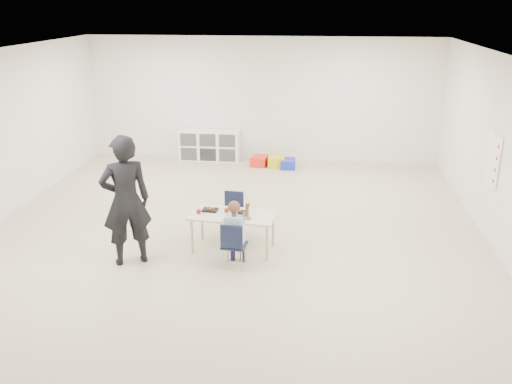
# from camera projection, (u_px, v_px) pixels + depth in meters

# --- Properties ---
(room) EXTENTS (9.00, 9.02, 2.80)m
(room) POSITION_uv_depth(u_px,v_px,m) (230.00, 152.00, 8.10)
(room) COLOR #C5B397
(room) RESTS_ON ground
(table) EXTENTS (1.29, 0.73, 0.57)m
(table) POSITION_uv_depth(u_px,v_px,m) (233.00, 232.00, 8.06)
(table) COLOR beige
(table) RESTS_ON ground
(chair_near) EXTENTS (0.36, 0.34, 0.68)m
(chair_near) POSITION_uv_depth(u_px,v_px,m) (234.00, 244.00, 7.52)
(chair_near) COLOR #101832
(chair_near) RESTS_ON ground
(chair_far) EXTENTS (0.36, 0.34, 0.68)m
(chair_far) POSITION_uv_depth(u_px,v_px,m) (232.00, 215.00, 8.56)
(chair_far) COLOR #101832
(chair_far) RESTS_ON ground
(child) EXTENTS (0.49, 0.49, 1.08)m
(child) POSITION_uv_depth(u_px,v_px,m) (234.00, 231.00, 7.46)
(child) COLOR #AEC7EC
(child) RESTS_ON chair_near
(lunch_tray_near) EXTENTS (0.23, 0.18, 0.03)m
(lunch_tray_near) POSITION_uv_depth(u_px,v_px,m) (240.00, 213.00, 7.99)
(lunch_tray_near) COLOR black
(lunch_tray_near) RESTS_ON table
(lunch_tray_far) EXTENTS (0.23, 0.18, 0.03)m
(lunch_tray_far) POSITION_uv_depth(u_px,v_px,m) (210.00, 210.00, 8.09)
(lunch_tray_far) COLOR black
(lunch_tray_far) RESTS_ON table
(milk_carton) EXTENTS (0.08, 0.08, 0.10)m
(milk_carton) POSITION_uv_depth(u_px,v_px,m) (235.00, 214.00, 7.85)
(milk_carton) COLOR white
(milk_carton) RESTS_ON table
(bread_roll) EXTENTS (0.09, 0.09, 0.07)m
(bread_roll) POSITION_uv_depth(u_px,v_px,m) (247.00, 217.00, 7.79)
(bread_roll) COLOR tan
(bread_roll) RESTS_ON table
(apple_near) EXTENTS (0.07, 0.07, 0.07)m
(apple_near) POSITION_uv_depth(u_px,v_px,m) (227.00, 210.00, 8.02)
(apple_near) COLOR #9A140E
(apple_near) RESTS_ON table
(apple_far) EXTENTS (0.07, 0.07, 0.07)m
(apple_far) POSITION_uv_depth(u_px,v_px,m) (199.00, 211.00, 7.98)
(apple_far) COLOR #9A140E
(apple_far) RESTS_ON table
(cubby_shelf) EXTENTS (1.40, 0.40, 0.70)m
(cubby_shelf) POSITION_uv_depth(u_px,v_px,m) (209.00, 145.00, 12.58)
(cubby_shelf) COLOR white
(cubby_shelf) RESTS_ON ground
(rules_poster) EXTENTS (0.02, 0.60, 0.80)m
(rules_poster) POSITION_uv_depth(u_px,v_px,m) (493.00, 159.00, 8.27)
(rules_poster) COLOR white
(rules_poster) RESTS_ON room
(adult) EXTENTS (0.81, 0.72, 1.87)m
(adult) POSITION_uv_depth(u_px,v_px,m) (126.00, 201.00, 7.46)
(adult) COLOR black
(adult) RESTS_ON ground
(bin_red) EXTENTS (0.40, 0.48, 0.21)m
(bin_red) POSITION_uv_depth(u_px,v_px,m) (260.00, 161.00, 12.25)
(bin_red) COLOR red
(bin_red) RESTS_ON ground
(bin_yellow) EXTENTS (0.40, 0.49, 0.23)m
(bin_yellow) POSITION_uv_depth(u_px,v_px,m) (276.00, 161.00, 12.20)
(bin_yellow) COLOR gold
(bin_yellow) RESTS_ON ground
(bin_blue) EXTENTS (0.33, 0.42, 0.20)m
(bin_blue) POSITION_uv_depth(u_px,v_px,m) (288.00, 164.00, 12.06)
(bin_blue) COLOR #1729AE
(bin_blue) RESTS_ON ground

